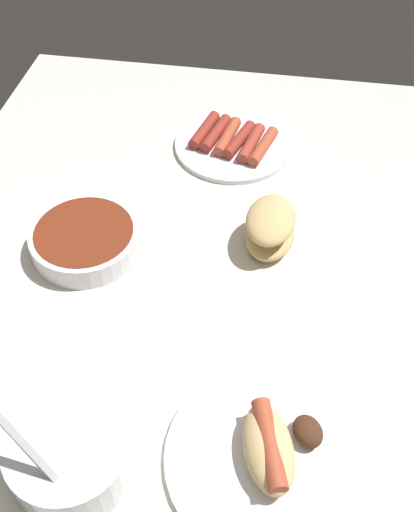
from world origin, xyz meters
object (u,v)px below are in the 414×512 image
object	(u,v)px
bowl_coleslaw	(71,452)
bowl_chili	(85,239)
plate_sausages	(233,142)
plate_hotdog_assembled	(269,453)
bread_stack	(270,227)

from	to	relation	value
bowl_coleslaw	bowl_chili	size ratio (longest dim) A/B	0.91
plate_sausages	plate_hotdog_assembled	size ratio (longest dim) A/B	0.90
plate_sausages	plate_hotdog_assembled	xyz separation A→B (cm)	(61.20, 12.52, 0.48)
bowl_chili	bread_stack	bearing A→B (deg)	101.71
bread_stack	bowl_chili	distance (cm)	30.01
bowl_coleslaw	bowl_chili	xyz separation A→B (cm)	(-35.12, -9.32, -1.32)
bowl_coleslaw	plate_hotdog_assembled	world-z (taller)	bowl_coleslaw
bowl_coleslaw	bowl_chili	distance (cm)	36.36
plate_sausages	bread_stack	bearing A→B (deg)	20.65
bread_stack	plate_hotdog_assembled	xyz separation A→B (cm)	(36.66, 3.27, -2.00)
plate_hotdog_assembled	bread_stack	bearing A→B (deg)	-174.90
bowl_coleslaw	plate_hotdog_assembled	xyz separation A→B (cm)	(-4.55, 23.31, -2.01)
bread_stack	bowl_coleslaw	xyz separation A→B (cm)	(41.20, -20.04, 0.01)
plate_sausages	bowl_coleslaw	world-z (taller)	bowl_coleslaw
plate_sausages	plate_hotdog_assembled	world-z (taller)	plate_hotdog_assembled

